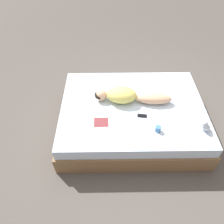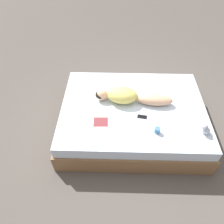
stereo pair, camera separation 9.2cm
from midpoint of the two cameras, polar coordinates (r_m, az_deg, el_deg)
The scene contains 7 objects.
ground_plane at distance 3.77m, azimuth 5.73°, elevation -3.83°, with size 12.00×12.00×0.00m, color #4C4742.
bed at distance 3.58m, azimuth 6.02°, elevation -1.32°, with size 1.74×2.28×0.50m.
person at distance 3.40m, azimuth 5.29°, elevation 4.09°, with size 0.36×1.21×0.24m.
open_magazine at distance 3.07m, azimuth -2.17°, elevation -4.55°, with size 0.56×0.32×0.01m.
coffee_mug at distance 3.08m, azimuth 12.59°, elevation -4.66°, with size 0.11×0.08×0.08m.
cell_phone at distance 3.25m, azimuth 8.68°, elevation -1.23°, with size 0.09×0.15×0.01m.
plush_toy at distance 3.25m, azimuth 23.99°, elevation -4.08°, with size 0.12×0.14×0.17m.
Camera 2 is at (-2.39, 0.26, 2.90)m, focal length 35.00 mm.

